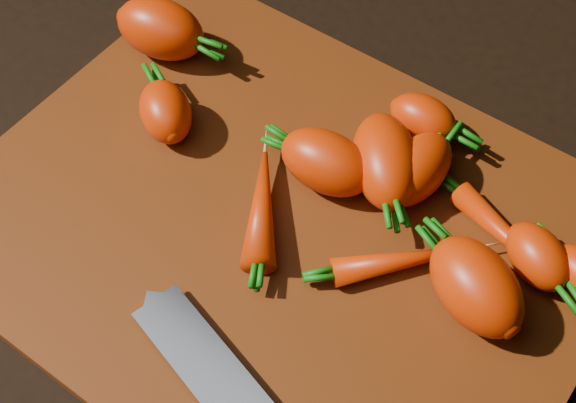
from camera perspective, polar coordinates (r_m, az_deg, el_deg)
The scene contains 13 objects.
ground at distance 0.66m, azimuth -0.51°, elevation -2.33°, with size 2.00×2.00×0.01m, color black.
cutting_board at distance 0.65m, azimuth -0.52°, elevation -1.80°, with size 0.50×0.40×0.01m, color #5E270B.
carrot_0 at distance 0.76m, azimuth -9.07°, elevation 12.04°, with size 0.09×0.05×0.05m, color red.
carrot_1 at distance 0.69m, azimuth -8.71°, elevation 6.33°, with size 0.06×0.04×0.04m, color red.
carrot_2 at distance 0.65m, azimuth 6.93°, elevation 2.87°, with size 0.09×0.05×0.05m, color red.
carrot_3 at distance 0.65m, azimuth 9.12°, elevation 2.29°, with size 0.08×0.05×0.05m, color red.
carrot_4 at distance 0.65m, azimuth 2.74°, elevation 2.82°, with size 0.08×0.05×0.05m, color red.
carrot_5 at distance 0.69m, azimuth 9.60°, elevation 5.86°, with size 0.06×0.04×0.04m, color red.
carrot_7 at distance 0.62m, azimuth 8.16°, elevation -4.18°, with size 0.11×0.02×0.02m, color red.
carrot_8 at distance 0.64m, azimuth 15.86°, elevation -2.94°, with size 0.12×0.02×0.02m, color red.
carrot_9 at distance 0.64m, azimuth -1.89°, elevation -0.38°, with size 0.11×0.03×0.03m, color red.
carrot_10 at distance 0.60m, azimuth 13.22°, elevation -5.88°, with size 0.09×0.05×0.05m, color red.
carrot_11 at distance 0.63m, azimuth 17.34°, elevation -3.76°, with size 0.06×0.04×0.04m, color red.
Camera 1 is at (0.21, -0.28, 0.55)m, focal length 50.00 mm.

